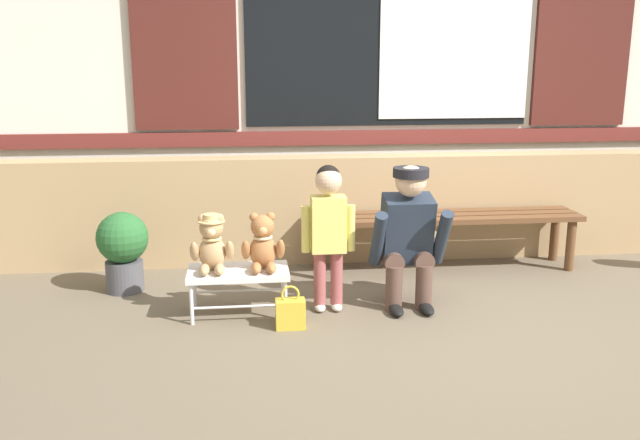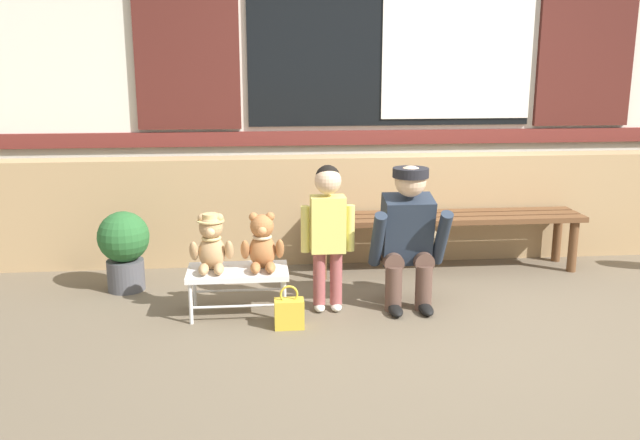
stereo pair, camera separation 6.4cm
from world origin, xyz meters
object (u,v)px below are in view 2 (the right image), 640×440
(small_display_bench, at_px, (238,274))
(teddy_bear_with_hat, at_px, (211,244))
(child_standing, at_px, (328,222))
(handbag_on_ground, at_px, (289,312))
(teddy_bear_plain, at_px, (262,244))
(adult_crouching, at_px, (409,236))
(potted_plant, at_px, (124,246))
(wooden_bench_long, at_px, (446,223))

(small_display_bench, xyz_separation_m, teddy_bear_with_hat, (-0.16, 0.00, 0.21))
(child_standing, distance_m, handbag_on_ground, 0.63)
(teddy_bear_plain, xyz_separation_m, adult_crouching, (0.95, 0.04, 0.02))
(teddy_bear_plain, xyz_separation_m, handbag_on_ground, (0.15, -0.27, -0.37))
(potted_plant, bearing_deg, handbag_on_ground, -35.90)
(small_display_bench, height_order, teddy_bear_plain, teddy_bear_plain)
(wooden_bench_long, bearing_deg, small_display_bench, -153.35)
(adult_crouching, bearing_deg, teddy_bear_with_hat, -178.26)
(small_display_bench, height_order, potted_plant, potted_plant)
(wooden_bench_long, height_order, teddy_bear_plain, teddy_bear_plain)
(teddy_bear_with_hat, bearing_deg, adult_crouching, 1.74)
(small_display_bench, xyz_separation_m, child_standing, (0.58, 0.01, 0.33))
(small_display_bench, bearing_deg, child_standing, 1.14)
(small_display_bench, relative_size, child_standing, 0.67)
(adult_crouching, height_order, potted_plant, adult_crouching)
(teddy_bear_plain, xyz_separation_m, potted_plant, (-0.96, 0.54, -0.14))
(potted_plant, bearing_deg, teddy_bear_with_hat, -40.05)
(teddy_bear_plain, distance_m, child_standing, 0.44)
(teddy_bear_with_hat, xyz_separation_m, adult_crouching, (1.27, 0.04, 0.01))
(adult_crouching, bearing_deg, teddy_bear_plain, -177.63)
(teddy_bear_with_hat, distance_m, teddy_bear_plain, 0.32)
(wooden_bench_long, relative_size, potted_plant, 3.68)
(adult_crouching, bearing_deg, handbag_on_ground, -159.13)
(teddy_bear_plain, bearing_deg, handbag_on_ground, -60.18)
(wooden_bench_long, relative_size, adult_crouching, 2.21)
(potted_plant, bearing_deg, wooden_bench_long, 5.92)
(small_display_bench, relative_size, teddy_bear_plain, 1.76)
(child_standing, relative_size, handbag_on_ground, 3.52)
(adult_crouching, distance_m, handbag_on_ground, 0.94)
(teddy_bear_plain, distance_m, potted_plant, 1.12)
(child_standing, distance_m, potted_plant, 1.51)
(teddy_bear_with_hat, bearing_deg, potted_plant, 139.95)
(wooden_bench_long, bearing_deg, child_standing, -141.98)
(potted_plant, bearing_deg, teddy_bear_plain, -29.35)
(small_display_bench, distance_m, child_standing, 0.66)
(handbag_on_ground, height_order, potted_plant, potted_plant)
(child_standing, xyz_separation_m, adult_crouching, (0.54, 0.03, -0.11))
(wooden_bench_long, xyz_separation_m, potted_plant, (-2.38, -0.25, -0.05))
(wooden_bench_long, bearing_deg, teddy_bear_with_hat, -155.57)
(teddy_bear_plain, relative_size, adult_crouching, 0.38)
(handbag_on_ground, distance_m, potted_plant, 1.40)
(child_standing, bearing_deg, wooden_bench_long, 38.02)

